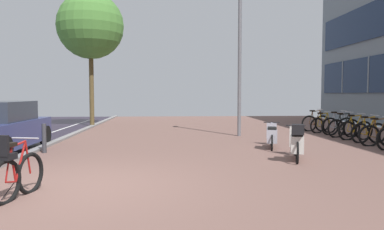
{
  "coord_description": "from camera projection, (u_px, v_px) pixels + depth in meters",
  "views": [
    {
      "loc": [
        1.47,
        -6.48,
        1.67
      ],
      "look_at": [
        2.0,
        1.56,
        1.19
      ],
      "focal_mm": 33.37,
      "sensor_mm": 36.0,
      "label": 1
    }
  ],
  "objects": [
    {
      "name": "ground",
      "position": [
        167.0,
        186.0,
        6.56
      ],
      "size": [
        21.0,
        40.0,
        0.13
      ],
      "color": "#231B2B"
    },
    {
      "name": "bicycle_foreground",
      "position": [
        14.0,
        174.0,
        5.69
      ],
      "size": [
        0.77,
        1.32,
        1.09
      ],
      "color": "black",
      "rests_on": "ground"
    },
    {
      "name": "bicycle_rack_02",
      "position": [
        379.0,
        135.0,
        11.38
      ],
      "size": [
        1.37,
        0.48,
        0.99
      ],
      "color": "black",
      "rests_on": "ground"
    },
    {
      "name": "bicycle_rack_03",
      "position": [
        369.0,
        133.0,
        12.16
      ],
      "size": [
        1.36,
        0.48,
        0.99
      ],
      "color": "black",
      "rests_on": "ground"
    },
    {
      "name": "bicycle_rack_04",
      "position": [
        355.0,
        130.0,
        12.94
      ],
      "size": [
        1.4,
        0.48,
        1.0
      ],
      "color": "black",
      "rests_on": "ground"
    },
    {
      "name": "bicycle_rack_05",
      "position": [
        344.0,
        128.0,
        13.71
      ],
      "size": [
        1.41,
        0.48,
        1.02
      ],
      "color": "black",
      "rests_on": "ground"
    },
    {
      "name": "bicycle_rack_06",
      "position": [
        338.0,
        126.0,
        14.5
      ],
      "size": [
        1.44,
        0.48,
        1.03
      ],
      "color": "black",
      "rests_on": "ground"
    },
    {
      "name": "bicycle_rack_07",
      "position": [
        323.0,
        125.0,
        15.26
      ],
      "size": [
        1.29,
        0.48,
        0.95
      ],
      "color": "black",
      "rests_on": "ground"
    },
    {
      "name": "bicycle_rack_08",
      "position": [
        316.0,
        123.0,
        16.03
      ],
      "size": [
        1.38,
        0.48,
        1.02
      ],
      "color": "black",
      "rests_on": "ground"
    },
    {
      "name": "scooter_near",
      "position": [
        272.0,
        136.0,
        10.96
      ],
      "size": [
        0.75,
        1.75,
        0.77
      ],
      "color": "black",
      "rests_on": "ground"
    },
    {
      "name": "scooter_mid",
      "position": [
        297.0,
        143.0,
        8.95
      ],
      "size": [
        0.81,
        1.73,
        0.97
      ],
      "color": "black",
      "rests_on": "ground"
    },
    {
      "name": "lamp_post",
      "position": [
        240.0,
        50.0,
        13.97
      ],
      "size": [
        0.2,
        0.52,
        6.1
      ],
      "color": "slate",
      "rests_on": "ground"
    },
    {
      "name": "street_tree",
      "position": [
        91.0,
        26.0,
        18.05
      ],
      "size": [
        3.34,
        3.34,
        6.79
      ],
      "color": "brown",
      "rests_on": "ground"
    },
    {
      "name": "bollard_far",
      "position": [
        44.0,
        138.0,
        10.08
      ],
      "size": [
        0.12,
        0.12,
        0.83
      ],
      "color": "#38383D",
      "rests_on": "ground"
    }
  ]
}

